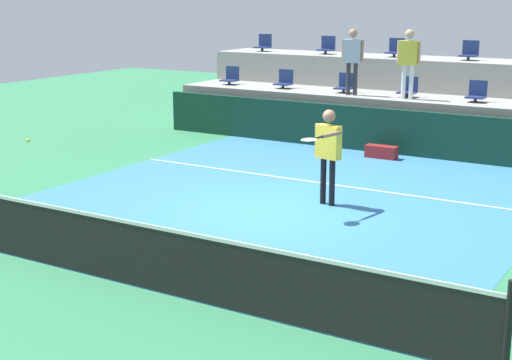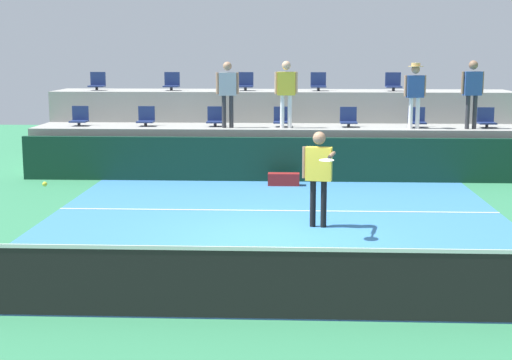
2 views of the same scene
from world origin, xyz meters
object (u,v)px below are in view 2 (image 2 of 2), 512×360
object	(u,v)px
stadium_chair_lower_mid_right	(348,119)
stadium_chair_upper_far_right	(470,83)
stadium_chair_lower_far_right	(486,119)
spectator_with_hat	(415,89)
stadium_chair_upper_mid_left	(246,83)
equipment_bag	(284,179)
tennis_player	(319,169)
stadium_chair_upper_mid_right	(318,83)
stadium_chair_upper_right	(393,83)
spectator_in_grey	(286,88)
tennis_ball	(45,184)
stadium_chair_lower_left	(146,118)
stadium_chair_upper_left	(172,83)
spectator_leaning_on_rail	(227,88)
stadium_chair_lower_center	(282,118)
stadium_chair_upper_far_left	(97,83)
stadium_chair_lower_right	(417,119)
spectator_in_white	(472,88)
stadium_chair_lower_mid_left	(215,118)
stadium_chair_lower_far_left	(80,118)

from	to	relation	value
stadium_chair_lower_mid_right	stadium_chair_upper_far_right	bearing A→B (deg)	26.93
stadium_chair_lower_far_right	spectator_with_hat	xyz separation A→B (m)	(-1.93, -0.38, 0.80)
stadium_chair_upper_mid_left	equipment_bag	size ratio (longest dim) A/B	0.68
stadium_chair_upper_far_right	tennis_player	bearing A→B (deg)	-119.33
stadium_chair_upper_mid_right	stadium_chair_upper_right	distance (m)	2.12
stadium_chair_lower_mid_right	spectator_with_hat	distance (m)	1.87
tennis_player	stadium_chair_upper_far_right	bearing A→B (deg)	60.67
stadium_chair_upper_mid_right	spectator_in_grey	bearing A→B (deg)	-112.42
stadium_chair_lower_mid_right	tennis_ball	world-z (taller)	stadium_chair_lower_mid_right
stadium_chair_lower_left	stadium_chair_upper_right	distance (m)	7.03
stadium_chair_upper_left	stadium_chair_upper_mid_left	world-z (taller)	same
stadium_chair_upper_mid_right	spectator_in_grey	world-z (taller)	spectator_in_grey
stadium_chair_lower_mid_right	spectator_leaning_on_rail	size ratio (longest dim) A/B	0.31
stadium_chair_lower_center	stadium_chair_lower_mid_right	bearing A→B (deg)	0.00
stadium_chair_lower_far_right	stadium_chair_upper_far_right	distance (m)	1.99
stadium_chair_lower_center	stadium_chair_upper_far_left	bearing A→B (deg)	161.42
stadium_chair_lower_mid_right	spectator_with_hat	bearing A→B (deg)	-13.12
stadium_chair_lower_left	stadium_chair_upper_right	size ratio (longest dim) A/B	1.00
stadium_chair_lower_left	stadium_chair_lower_right	bearing A→B (deg)	0.00
spectator_in_white	equipment_bag	size ratio (longest dim) A/B	2.29
stadium_chair_lower_right	equipment_bag	size ratio (longest dim) A/B	0.68
equipment_bag	spectator_in_grey	bearing A→B (deg)	88.62
stadium_chair_upper_mid_left	equipment_bag	bearing A→B (deg)	-72.70
stadium_chair_upper_far_left	stadium_chair_upper_far_right	bearing A→B (deg)	0.00
stadium_chair_lower_mid_left	stadium_chair_upper_far_left	xyz separation A→B (m)	(-3.59, 1.80, 0.85)
stadium_chair_upper_mid_left	spectator_with_hat	distance (m)	4.97
stadium_chair_upper_left	stadium_chair_upper_far_right	distance (m)	8.49
stadium_chair_lower_right	tennis_ball	distance (m)	11.83
stadium_chair_upper_far_right	stadium_chair_lower_left	bearing A→B (deg)	-168.58
stadium_chair_upper_mid_left	stadium_chair_upper_right	size ratio (longest dim) A/B	1.00
spectator_with_hat	spectator_leaning_on_rail	bearing A→B (deg)	180.00
stadium_chair_lower_far_left	spectator_in_white	xyz separation A→B (m)	(10.25, -0.38, 0.84)
tennis_player	stadium_chair_lower_far_left	bearing A→B (deg)	134.50
tennis_player	spectator_in_grey	world-z (taller)	spectator_in_grey
spectator_leaning_on_rail	spectator_in_white	distance (m)	6.24
spectator_with_hat	stadium_chair_upper_mid_left	bearing A→B (deg)	153.92
stadium_chair_lower_mid_left	stadium_chair_upper_mid_right	distance (m)	3.41
stadium_chair_lower_left	stadium_chair_upper_far_right	bearing A→B (deg)	11.42
stadium_chair_upper_far_right	stadium_chair_lower_mid_right	bearing A→B (deg)	-153.07
equipment_bag	spectator_leaning_on_rail	bearing A→B (deg)	135.01
stadium_chair_lower_mid_right	stadium_chair_upper_left	world-z (taller)	stadium_chair_upper_left
spectator_in_white	spectator_leaning_on_rail	bearing A→B (deg)	180.00
stadium_chair_lower_mid_left	equipment_bag	bearing A→B (deg)	-45.40
spectator_leaning_on_rail	stadium_chair_upper_left	bearing A→B (deg)	129.33
stadium_chair_lower_left	tennis_ball	distance (m)	9.73
tennis_player	stadium_chair_upper_right	bearing A→B (deg)	73.63
stadium_chair_lower_right	stadium_chair_upper_left	distance (m)	7.02
spectator_with_hat	stadium_chair_lower_right	bearing A→B (deg)	70.22
tennis_player	stadium_chair_upper_left	bearing A→B (deg)	116.09
spectator_with_hat	stadium_chair_upper_left	bearing A→B (deg)	161.66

